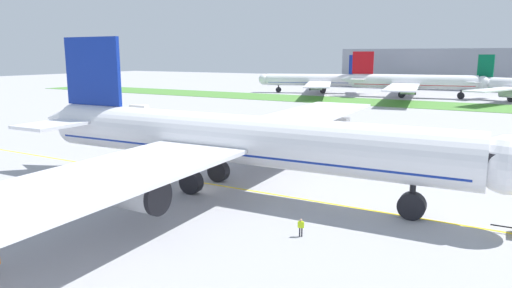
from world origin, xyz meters
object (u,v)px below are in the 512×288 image
(service_truck_baggage_loader, at_px, (335,124))
(service_truck_fuel_bowser, at_px, (137,111))
(airliner_foreground, at_px, (228,139))
(parked_airliner_far_left, at_px, (317,80))
(parked_airliner_far_centre, at_px, (410,82))
(ground_crew_wingwalker_port, at_px, (301,226))

(service_truck_baggage_loader, bearing_deg, service_truck_fuel_bowser, -176.83)
(airliner_foreground, height_order, service_truck_fuel_bowser, airliner_foreground)
(service_truck_baggage_loader, xyz_separation_m, parked_airliner_far_left, (-40.52, 89.83, 3.53))
(service_truck_baggage_loader, relative_size, parked_airliner_far_centre, 0.07)
(service_truck_baggage_loader, relative_size, parked_airliner_far_left, 0.08)
(service_truck_baggage_loader, bearing_deg, parked_airliner_far_centre, 92.35)
(ground_crew_wingwalker_port, height_order, parked_airliner_far_left, parked_airliner_far_left)
(parked_airliner_far_left, height_order, parked_airliner_far_centre, parked_airliner_far_centre)
(service_truck_fuel_bowser, bearing_deg, parked_airliner_far_centre, 62.73)
(parked_airliner_far_left, bearing_deg, service_truck_baggage_loader, -65.72)
(airliner_foreground, height_order, service_truck_baggage_loader, airliner_foreground)
(parked_airliner_far_centre, bearing_deg, ground_crew_wingwalker_port, -81.91)
(ground_crew_wingwalker_port, distance_m, service_truck_fuel_bowser, 82.94)
(service_truck_baggage_loader, height_order, parked_airliner_far_left, parked_airliner_far_left)
(service_truck_baggage_loader, distance_m, parked_airliner_far_left, 98.61)
(ground_crew_wingwalker_port, distance_m, service_truck_baggage_loader, 55.15)
(service_truck_baggage_loader, bearing_deg, ground_crew_wingwalker_port, -72.82)
(service_truck_fuel_bowser, distance_m, parked_airliner_far_centre, 101.26)
(ground_crew_wingwalker_port, xyz_separation_m, parked_airliner_far_centre, (-19.87, 139.86, 4.62))
(ground_crew_wingwalker_port, height_order, service_truck_baggage_loader, service_truck_baggage_loader)
(airliner_foreground, bearing_deg, service_truck_fuel_bowser, 142.17)
(parked_airliner_far_centre, bearing_deg, airliner_foreground, -86.92)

